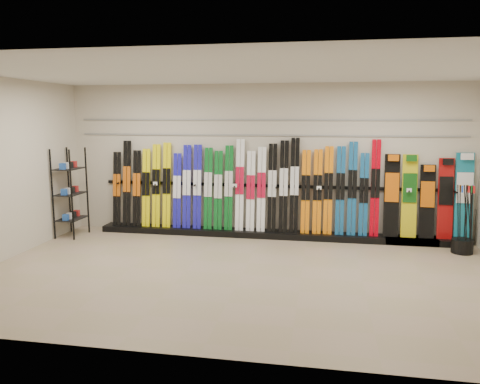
# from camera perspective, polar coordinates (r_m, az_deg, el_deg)

# --- Properties ---
(floor) EXTENTS (8.00, 8.00, 0.00)m
(floor) POSITION_cam_1_polar(r_m,az_deg,el_deg) (7.19, 0.24, -10.01)
(floor) COLOR #9D8B6C
(floor) RESTS_ON ground
(back_wall) EXTENTS (8.00, 0.00, 8.00)m
(back_wall) POSITION_cam_1_polar(r_m,az_deg,el_deg) (9.30, 2.91, 3.86)
(back_wall) COLOR beige
(back_wall) RESTS_ON floor
(ceiling) EXTENTS (8.00, 8.00, 0.00)m
(ceiling) POSITION_cam_1_polar(r_m,az_deg,el_deg) (6.82, 0.25, 14.54)
(ceiling) COLOR silver
(ceiling) RESTS_ON back_wall
(ski_rack_base) EXTENTS (8.00, 0.40, 0.12)m
(ski_rack_base) POSITION_cam_1_polar(r_m,az_deg,el_deg) (9.31, 4.04, -5.16)
(ski_rack_base) COLOR black
(ski_rack_base) RESTS_ON floor
(skis) EXTENTS (5.36, 0.22, 1.84)m
(skis) POSITION_cam_1_polar(r_m,az_deg,el_deg) (9.26, 0.16, 0.45)
(skis) COLOR black
(skis) RESTS_ON ski_rack_base
(snowboards) EXTENTS (1.58, 0.25, 1.59)m
(snowboards) POSITION_cam_1_polar(r_m,az_deg,el_deg) (9.37, 21.98, -0.62)
(snowboards) COLOR black
(snowboards) RESTS_ON ski_rack_base
(accessory_rack) EXTENTS (0.40, 0.60, 1.75)m
(accessory_rack) POSITION_cam_1_polar(r_m,az_deg,el_deg) (9.84, -19.99, -0.06)
(accessory_rack) COLOR black
(accessory_rack) RESTS_ON floor
(pole_bin) EXTENTS (0.36, 0.36, 0.25)m
(pole_bin) POSITION_cam_1_polar(r_m,az_deg,el_deg) (9.10, 25.45, -5.97)
(pole_bin) COLOR black
(pole_bin) RESTS_ON floor
(ski_poles) EXTENTS (0.28, 0.23, 1.18)m
(ski_poles) POSITION_cam_1_polar(r_m,az_deg,el_deg) (8.98, 25.88, -3.00)
(ski_poles) COLOR black
(ski_poles) RESTS_ON pole_bin
(slatwall_rail_0) EXTENTS (7.60, 0.02, 0.03)m
(slatwall_rail_0) POSITION_cam_1_polar(r_m,az_deg,el_deg) (9.25, 2.92, 6.93)
(slatwall_rail_0) COLOR gray
(slatwall_rail_0) RESTS_ON back_wall
(slatwall_rail_1) EXTENTS (7.60, 0.02, 0.03)m
(slatwall_rail_1) POSITION_cam_1_polar(r_m,az_deg,el_deg) (9.24, 2.93, 8.79)
(slatwall_rail_1) COLOR gray
(slatwall_rail_1) RESTS_ON back_wall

